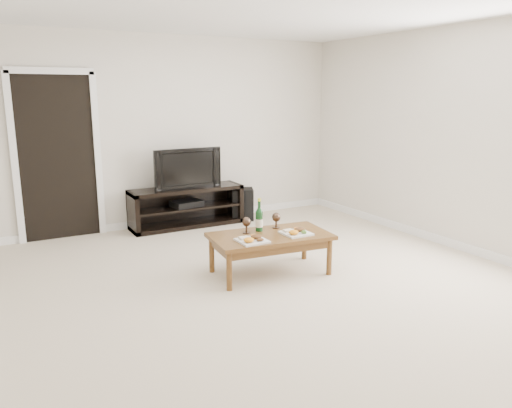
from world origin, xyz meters
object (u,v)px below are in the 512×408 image
Objects in this scene: television at (185,168)px; coffee_table at (270,254)px; subwoofer at (242,204)px; media_console at (187,207)px.

coffee_table is at bearing -90.13° from television.
subwoofer is at bearing -4.39° from television.
television is 1.05m from subwoofer.
subwoofer is 0.38× the size of coffee_table.
television reaches higher than coffee_table.
media_console reaches higher than subwoofer.
media_console is 3.42× the size of subwoofer.
media_console is 1.30× the size of coffee_table.
television is (-0.00, 0.00, 0.55)m from media_console.
television reaches higher than subwoofer.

